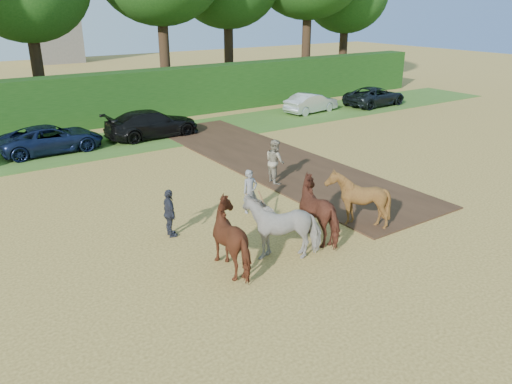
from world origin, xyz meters
TOP-DOWN VIEW (x-y plane):
  - ground at (0.00, 0.00)m, footprint 120.00×120.00m
  - earth_strip at (1.50, 7.00)m, footprint 4.50×17.00m
  - grass_verge at (0.00, 14.00)m, footprint 50.00×5.00m
  - hedgerow at (0.00, 18.50)m, footprint 46.00×1.60m
  - spectator_near at (-0.15, 4.49)m, footprint 0.80×0.97m
  - spectator_far at (-5.77, 2.29)m, footprint 0.49×0.94m
  - plough_team at (-2.77, -0.40)m, footprint 6.05×4.35m
  - parked_cars at (0.89, 13.94)m, footprint 31.68×2.90m

SIDE VIEW (x-z plane):
  - ground at x=0.00m, z-range 0.00..0.00m
  - grass_verge at x=0.00m, z-range 0.00..0.03m
  - earth_strip at x=1.50m, z-range 0.00..0.05m
  - parked_cars at x=0.89m, z-range -0.04..1.43m
  - spectator_far at x=-5.77m, z-range 0.00..1.54m
  - spectator_near at x=-0.15m, z-range 0.00..1.79m
  - plough_team at x=-2.77m, z-range -0.01..1.83m
  - hedgerow at x=0.00m, z-range 0.00..3.00m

